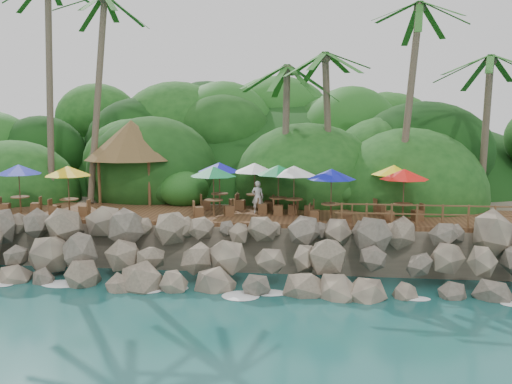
# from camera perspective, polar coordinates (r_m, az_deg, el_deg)

# --- Properties ---
(ground) EXTENTS (140.00, 140.00, 0.00)m
(ground) POSITION_cam_1_polar(r_m,az_deg,el_deg) (23.58, -1.75, -10.20)
(ground) COLOR #19514F
(ground) RESTS_ON ground
(land_base) EXTENTS (32.00, 25.20, 2.10)m
(land_base) POSITION_cam_1_polar(r_m,az_deg,el_deg) (38.83, 1.75, -1.45)
(land_base) COLOR gray
(land_base) RESTS_ON ground
(jungle_hill) EXTENTS (44.80, 28.00, 15.40)m
(jungle_hill) POSITION_cam_1_polar(r_m,az_deg,el_deg) (46.38, 2.56, -1.25)
(jungle_hill) COLOR #143811
(jungle_hill) RESTS_ON ground
(seawall) EXTENTS (29.00, 4.00, 2.30)m
(seawall) POSITION_cam_1_polar(r_m,az_deg,el_deg) (25.17, -1.09, -6.31)
(seawall) COLOR gray
(seawall) RESTS_ON ground
(terrace) EXTENTS (26.00, 5.00, 0.20)m
(terrace) POSITION_cam_1_polar(r_m,az_deg,el_deg) (28.83, 0.00, -2.36)
(terrace) COLOR brown
(terrace) RESTS_ON land_base
(jungle_foliage) EXTENTS (44.00, 16.00, 12.00)m
(jungle_foliage) POSITION_cam_1_polar(r_m,az_deg,el_deg) (38.03, 1.61, -3.25)
(jungle_foliage) COLOR #143811
(jungle_foliage) RESTS_ON ground
(foam_line) EXTENTS (25.20, 0.80, 0.06)m
(foam_line) POSITION_cam_1_polar(r_m,az_deg,el_deg) (23.86, -1.65, -9.91)
(foam_line) COLOR white
(foam_line) RESTS_ON ground
(palms) EXTENTS (29.47, 7.09, 13.61)m
(palms) POSITION_cam_1_polar(r_m,az_deg,el_deg) (31.53, 1.48, 16.13)
(palms) COLOR brown
(palms) RESTS_ON ground
(palapa) EXTENTS (5.24, 5.24, 4.60)m
(palapa) POSITION_cam_1_polar(r_m,az_deg,el_deg) (33.26, -12.16, 5.05)
(palapa) COLOR brown
(palapa) RESTS_ON ground
(dining_clusters) EXTENTS (21.04, 5.09, 2.44)m
(dining_clusters) POSITION_cam_1_polar(r_m,az_deg,el_deg) (28.29, -1.00, 1.79)
(dining_clusters) COLOR brown
(dining_clusters) RESTS_ON terrace
(railing) EXTENTS (8.30, 0.10, 1.00)m
(railing) POSITION_cam_1_polar(r_m,az_deg,el_deg) (26.60, 16.75, -2.01)
(railing) COLOR brown
(railing) RESTS_ON terrace
(waiter) EXTENTS (0.64, 0.47, 1.64)m
(waiter) POSITION_cam_1_polar(r_m,az_deg,el_deg) (28.87, 0.15, -0.50)
(waiter) COLOR silver
(waiter) RESTS_ON terrace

